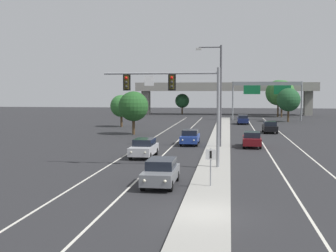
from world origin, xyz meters
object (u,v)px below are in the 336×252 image
object	(u,v)px
highway_sign_gantry	(267,88)
median_sign_post	(211,162)
car_receding_black	(270,127)
car_receding_navy	(243,119)
street_lamp_median	(218,90)
car_receding_darkred	(252,139)
tree_far_left_b	(121,106)
tree_far_right_b	(278,93)
tree_far_left_a	(133,106)
overhead_signal_mast	(180,95)
tree_far_right_a	(289,100)
tree_far_right_c	(282,93)
car_oncoming_grey	(161,172)
car_oncoming_silver	(144,148)
car_oncoming_blue	(190,137)
tree_far_left_c	(182,101)

from	to	relation	value
highway_sign_gantry	median_sign_post	bearing A→B (deg)	-97.49
car_receding_black	car_receding_navy	world-z (taller)	same
street_lamp_median	highway_sign_gantry	distance (m)	44.15
street_lamp_median	car_receding_navy	xyz separation A→B (m)	(3.37, 32.60, -4.97)
car_receding_darkred	median_sign_post	bearing A→B (deg)	-99.49
tree_far_left_b	tree_far_right_b	distance (m)	42.08
car_receding_black	tree_far_left_a	world-z (taller)	tree_far_left_a
overhead_signal_mast	tree_far_right_a	distance (m)	53.54
street_lamp_median	highway_sign_gantry	xyz separation A→B (m)	(8.21, 43.38, 0.37)
tree_far_left_b	car_receding_darkred	bearing A→B (deg)	-50.25
tree_far_right_c	tree_far_right_b	world-z (taller)	tree_far_right_b
overhead_signal_mast	tree_far_left_a	size ratio (longest dim) A/B	1.52
car_oncoming_grey	car_receding_darkred	bearing A→B (deg)	71.94
car_receding_darkred	overhead_signal_mast	bearing A→B (deg)	-113.90
car_oncoming_silver	car_receding_navy	distance (m)	40.78
overhead_signal_mast	car_receding_black	size ratio (longest dim) A/B	1.91
overhead_signal_mast	car_oncoming_blue	size ratio (longest dim) A/B	1.91
car_oncoming_grey	tree_far_right_a	xyz separation A→B (m)	(14.74, 57.73, 3.23)
median_sign_post	car_receding_navy	bearing A→B (deg)	86.30
car_oncoming_blue	tree_far_left_b	distance (m)	25.46
car_oncoming_grey	tree_far_right_b	xyz separation A→B (m)	(14.61, 74.18, 4.45)
street_lamp_median	car_receding_black	distance (m)	18.96
median_sign_post	tree_far_left_b	size ratio (longest dim) A/B	0.44
street_lamp_median	car_receding_navy	world-z (taller)	street_lamp_median
car_oncoming_blue	car_receding_navy	distance (m)	30.90
car_oncoming_blue	tree_far_right_a	world-z (taller)	tree_far_right_a
car_oncoming_grey	tree_far_right_c	world-z (taller)	tree_far_right_c
tree_far_left_c	car_receding_darkred	bearing A→B (deg)	-77.66
car_oncoming_silver	tree_far_right_c	size ratio (longest dim) A/B	0.56
tree_far_right_a	tree_far_right_b	bearing A→B (deg)	90.46
car_receding_darkred	tree_far_right_b	distance (m)	55.67
car_receding_darkred	tree_far_left_a	bearing A→B (deg)	142.68
tree_far_left_a	tree_far_right_c	bearing A→B (deg)	60.96
overhead_signal_mast	car_oncoming_grey	xyz separation A→B (m)	(-0.46, -6.14, -4.56)
highway_sign_gantry	tree_far_left_c	size ratio (longest dim) A/B	2.66
car_receding_navy	tree_far_left_c	size ratio (longest dim) A/B	0.90
highway_sign_gantry	car_oncoming_silver	bearing A→B (deg)	-105.87
highway_sign_gantry	car_receding_darkred	bearing A→B (deg)	-96.55
tree_far_left_c	tree_far_left_a	distance (m)	51.81
median_sign_post	tree_far_right_b	distance (m)	75.63
car_receding_black	tree_far_left_a	bearing A→B (deg)	-165.01
car_receding_black	tree_far_left_b	size ratio (longest dim) A/B	0.89
tree_far_right_c	tree_far_right_b	bearing A→B (deg)	117.10
car_receding_darkred	tree_far_left_a	world-z (taller)	tree_far_left_a
median_sign_post	tree_far_left_a	size ratio (longest dim) A/B	0.39
median_sign_post	car_receding_navy	size ratio (longest dim) A/B	0.49
overhead_signal_mast	car_receding_navy	bearing A→B (deg)	82.54
car_receding_darkred	car_receding_navy	bearing A→B (deg)	90.00
tree_far_left_b	tree_far_right_a	bearing A→B (deg)	29.05
car_oncoming_blue	tree_far_left_c	size ratio (longest dim) A/B	0.90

